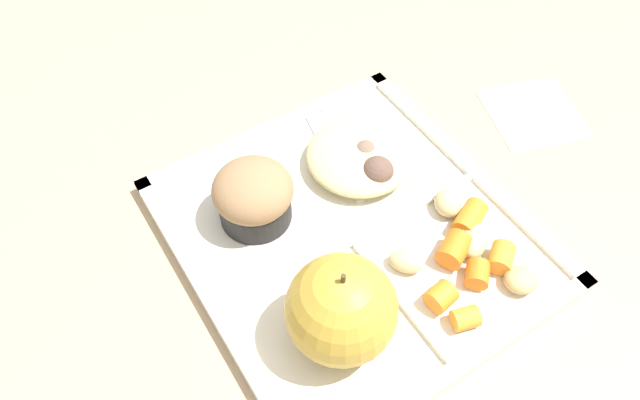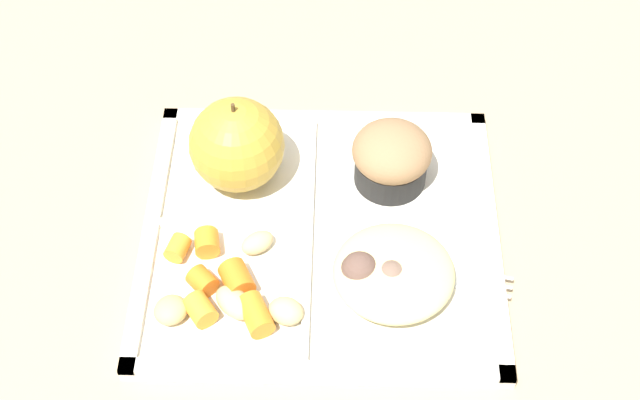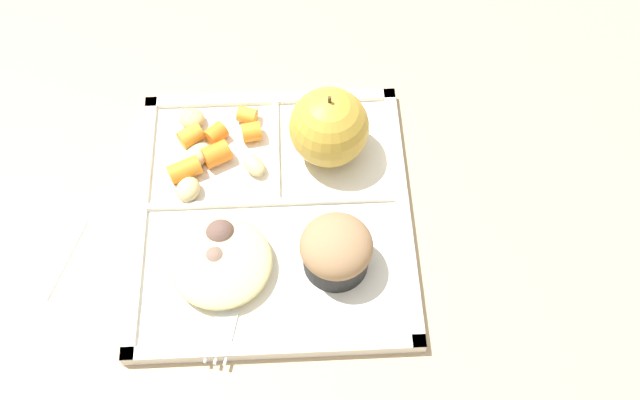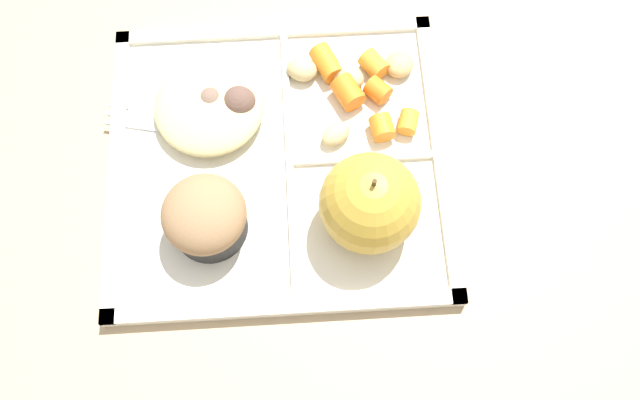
% 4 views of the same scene
% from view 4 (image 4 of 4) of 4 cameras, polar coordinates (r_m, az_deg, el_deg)
% --- Properties ---
extents(ground, '(6.00, 6.00, 0.00)m').
position_cam_4_polar(ground, '(0.61, -3.71, 3.36)').
color(ground, tan).
extents(lunch_tray, '(0.32, 0.30, 0.02)m').
position_cam_4_polar(lunch_tray, '(0.60, -3.70, 3.58)').
color(lunch_tray, silver).
rests_on(lunch_tray, ground).
extents(green_apple, '(0.09, 0.09, 0.10)m').
position_cam_4_polar(green_apple, '(0.54, 4.53, -0.30)').
color(green_apple, '#B79333').
rests_on(green_apple, lunch_tray).
extents(bran_muffin, '(0.07, 0.07, 0.06)m').
position_cam_4_polar(bran_muffin, '(0.56, -10.33, -1.56)').
color(bran_muffin, black).
rests_on(bran_muffin, lunch_tray).
extents(carrot_slice_near_corner, '(0.03, 0.04, 0.02)m').
position_cam_4_polar(carrot_slice_near_corner, '(0.64, 0.61, 12.31)').
color(carrot_slice_near_corner, orange).
rests_on(carrot_slice_near_corner, lunch_tray).
extents(carrot_slice_back, '(0.03, 0.04, 0.02)m').
position_cam_4_polar(carrot_slice_back, '(0.62, 2.56, 9.72)').
color(carrot_slice_back, orange).
rests_on(carrot_slice_back, lunch_tray).
extents(carrot_slice_small, '(0.03, 0.02, 0.02)m').
position_cam_4_polar(carrot_slice_small, '(0.60, 5.65, 6.56)').
color(carrot_slice_small, orange).
rests_on(carrot_slice_small, lunch_tray).
extents(carrot_slice_center, '(0.03, 0.03, 0.02)m').
position_cam_4_polar(carrot_slice_center, '(0.64, 4.92, 12.14)').
color(carrot_slice_center, orange).
rests_on(carrot_slice_center, lunch_tray).
extents(carrot_slice_diagonal, '(0.03, 0.03, 0.02)m').
position_cam_4_polar(carrot_slice_diagonal, '(0.62, 5.27, 9.87)').
color(carrot_slice_diagonal, orange).
rests_on(carrot_slice_diagonal, lunch_tray).
extents(carrot_slice_large, '(0.02, 0.03, 0.02)m').
position_cam_4_polar(carrot_slice_large, '(0.61, 7.99, 7.01)').
color(carrot_slice_large, orange).
rests_on(carrot_slice_large, lunch_tray).
extents(potato_chunk_wedge, '(0.04, 0.04, 0.02)m').
position_cam_4_polar(potato_chunk_wedge, '(0.64, 7.20, 12.09)').
color(potato_chunk_wedge, tan).
rests_on(potato_chunk_wedge, lunch_tray).
extents(potato_chunk_golden, '(0.04, 0.03, 0.02)m').
position_cam_4_polar(potato_chunk_golden, '(0.60, 1.46, 6.00)').
color(potato_chunk_golden, tan).
rests_on(potato_chunk_golden, lunch_tray).
extents(potato_chunk_corner, '(0.05, 0.04, 0.02)m').
position_cam_4_polar(potato_chunk_corner, '(0.63, 2.41, 11.38)').
color(potato_chunk_corner, tan).
rests_on(potato_chunk_corner, lunch_tray).
extents(potato_chunk_small, '(0.04, 0.03, 0.02)m').
position_cam_4_polar(potato_chunk_small, '(0.63, -1.65, 11.77)').
color(potato_chunk_small, tan).
rests_on(potato_chunk_small, lunch_tray).
extents(egg_noodle_pile, '(0.11, 0.11, 0.03)m').
position_cam_4_polar(egg_noodle_pile, '(0.62, -10.02, 8.31)').
color(egg_noodle_pile, '#D6C684').
rests_on(egg_noodle_pile, lunch_tray).
extents(meatball_front, '(0.03, 0.03, 0.03)m').
position_cam_4_polar(meatball_front, '(0.62, -9.81, 8.78)').
color(meatball_front, '#755B4C').
rests_on(meatball_front, lunch_tray).
extents(meatball_side, '(0.03, 0.03, 0.03)m').
position_cam_4_polar(meatball_side, '(0.61, -7.33, 8.69)').
color(meatball_side, brown).
rests_on(meatball_side, lunch_tray).
extents(plastic_fork, '(0.15, 0.05, 0.00)m').
position_cam_4_polar(plastic_fork, '(0.63, -13.92, 6.87)').
color(plastic_fork, silver).
rests_on(plastic_fork, lunch_tray).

